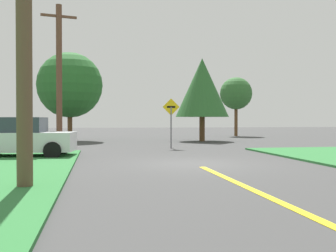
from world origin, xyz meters
The scene contains 8 objects.
ground_plane centered at (0.00, 0.00, 0.00)m, with size 120.00×120.00×0.00m, color #3F3F3F.
lane_stripe_center centered at (0.00, -8.00, 0.01)m, with size 0.20×14.00×0.01m, color yellow.
parked_car_near_building centered at (-6.39, 3.45, 0.80)m, with size 4.31×2.34×1.62m.
utility_pole_mid centered at (-5.22, 7.85, 3.81)m, with size 1.78×0.53×7.39m.
direction_sign centered at (0.54, 7.53, 1.64)m, with size 0.91×0.08×2.64m.
oak_tree_left centered at (3.92, 13.98, 3.74)m, with size 3.71×3.71×5.79m.
pine_tree_center centered at (9.18, 21.89, 3.86)m, with size 2.92×2.92×5.35m.
oak_tree_right centered at (-5.20, 15.92, 3.94)m, with size 4.59×4.59×6.25m.
Camera 1 is at (-3.34, -13.75, 1.55)m, focal length 43.78 mm.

